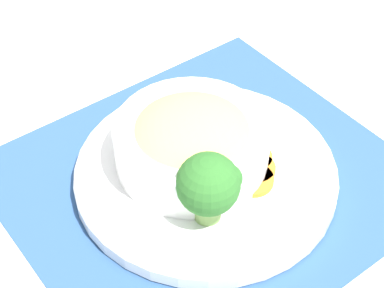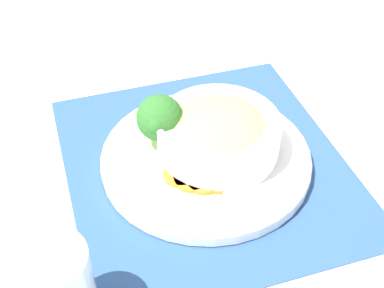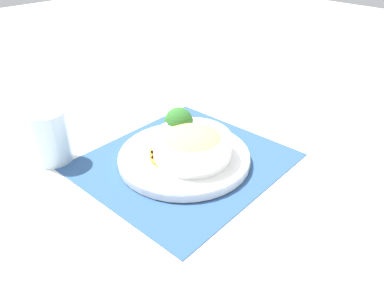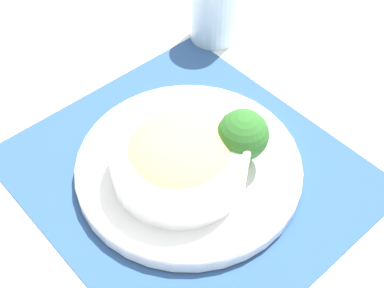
% 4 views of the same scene
% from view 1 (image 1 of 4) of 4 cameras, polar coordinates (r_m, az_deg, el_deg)
% --- Properties ---
extents(ground_plane, '(4.00, 4.00, 0.00)m').
position_cam_1_polar(ground_plane, '(0.73, 1.21, -3.32)').
color(ground_plane, white).
extents(placemat, '(0.45, 0.41, 0.00)m').
position_cam_1_polar(placemat, '(0.73, 1.21, -3.21)').
color(placemat, '#2D5184').
rests_on(placemat, ground_plane).
extents(plate, '(0.30, 0.30, 0.02)m').
position_cam_1_polar(plate, '(0.72, 1.23, -2.50)').
color(plate, white).
rests_on(plate, placemat).
extents(bowl, '(0.17, 0.17, 0.07)m').
position_cam_1_polar(bowl, '(0.71, -0.02, 0.34)').
color(bowl, white).
rests_on(bowl, plate).
extents(broccoli_floret, '(0.07, 0.07, 0.08)m').
position_cam_1_polar(broccoli_floret, '(0.64, 1.49, -3.68)').
color(broccoli_floret, '#759E51').
rests_on(broccoli_floret, plate).
extents(carrot_slice_near, '(0.05, 0.05, 0.01)m').
position_cam_1_polar(carrot_slice_near, '(0.71, 5.31, -3.15)').
color(carrot_slice_near, orange).
rests_on(carrot_slice_near, plate).
extents(carrot_slice_middle, '(0.05, 0.05, 0.01)m').
position_cam_1_polar(carrot_slice_middle, '(0.72, 5.49, -2.17)').
color(carrot_slice_middle, orange).
rests_on(carrot_slice_middle, plate).
extents(carrot_slice_far, '(0.05, 0.05, 0.01)m').
position_cam_1_polar(carrot_slice_far, '(0.73, 5.24, -1.22)').
color(carrot_slice_far, orange).
rests_on(carrot_slice_far, plate).
extents(carrot_slice_extra, '(0.05, 0.05, 0.01)m').
position_cam_1_polar(carrot_slice_extra, '(0.74, 4.61, -0.38)').
color(carrot_slice_extra, orange).
rests_on(carrot_slice_extra, plate).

